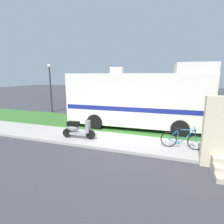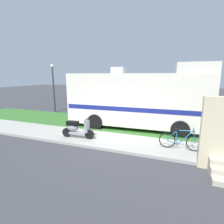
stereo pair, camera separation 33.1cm
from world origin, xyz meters
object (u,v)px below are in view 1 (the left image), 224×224
(motorhome_rv, at_px, (138,98))
(scooter, at_px, (77,129))
(pickup_truck_far, at_px, (86,94))
(street_lamp_post, at_px, (50,83))
(bicycle, at_px, (182,140))
(pickup_truck_near, at_px, (108,100))

(motorhome_rv, bearing_deg, scooter, -126.19)
(pickup_truck_far, distance_m, street_lamp_post, 6.42)
(pickup_truck_far, xyz_separation_m, street_lamp_post, (0.01, -6.26, 1.46))
(motorhome_rv, bearing_deg, bicycle, -50.48)
(bicycle, xyz_separation_m, street_lamp_post, (-9.88, 4.82, 1.91))
(bicycle, relative_size, pickup_truck_near, 0.31)
(pickup_truck_near, xyz_separation_m, street_lamp_post, (-4.13, -2.42, 1.47))
(motorhome_rv, xyz_separation_m, pickup_truck_near, (-3.41, 4.41, -0.81))
(street_lamp_post, bearing_deg, motorhome_rv, -14.82)
(bicycle, distance_m, pickup_truck_far, 14.86)
(scooter, relative_size, pickup_truck_near, 0.29)
(pickup_truck_far, bearing_deg, bicycle, -48.25)
(motorhome_rv, xyz_separation_m, street_lamp_post, (-7.54, 2.00, 0.66))
(scooter, xyz_separation_m, street_lamp_post, (-5.27, 5.11, 1.82))
(street_lamp_post, bearing_deg, pickup_truck_far, 90.11)
(pickup_truck_near, height_order, pickup_truck_far, pickup_truck_far)
(motorhome_rv, relative_size, scooter, 4.84)
(bicycle, bearing_deg, motorhome_rv, 129.52)
(pickup_truck_far, bearing_deg, motorhome_rv, -47.52)
(motorhome_rv, distance_m, pickup_truck_near, 5.64)
(bicycle, bearing_deg, pickup_truck_far, 131.75)
(motorhome_rv, relative_size, pickup_truck_far, 1.42)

